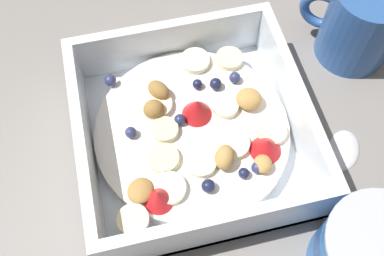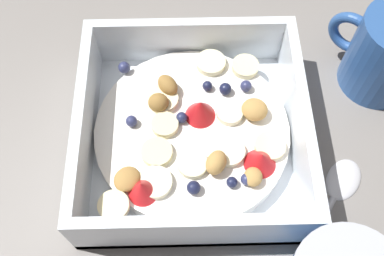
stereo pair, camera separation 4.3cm
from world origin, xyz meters
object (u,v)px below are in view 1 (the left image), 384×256
(coffee_mug, at_px, (359,23))
(fruit_bowl, at_px, (193,133))
(spoon, at_px, (339,171))
(yogurt_cup, at_px, (369,256))

(coffee_mug, bearing_deg, fruit_bowl, 20.55)
(spoon, height_order, coffee_mug, coffee_mug)
(fruit_bowl, xyz_separation_m, coffee_mug, (-0.20, -0.08, 0.02))
(yogurt_cup, height_order, coffee_mug, coffee_mug)
(yogurt_cup, relative_size, coffee_mug, 0.93)
(yogurt_cup, bearing_deg, coffee_mug, -111.42)
(yogurt_cup, distance_m, coffee_mug, 0.25)
(fruit_bowl, height_order, coffee_mug, coffee_mug)
(spoon, relative_size, coffee_mug, 1.58)
(spoon, xyz_separation_m, coffee_mug, (-0.07, -0.14, 0.04))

